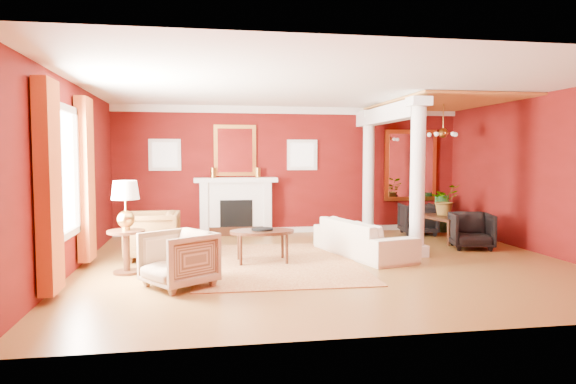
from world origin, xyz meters
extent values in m
plane|color=brown|center=(0.00, 0.00, 0.00)|extent=(8.00, 8.00, 0.00)
cube|color=#640F0D|center=(0.00, 3.50, 1.45)|extent=(8.00, 0.04, 2.90)
cube|color=#640F0D|center=(0.00, -3.50, 1.45)|extent=(8.00, 0.04, 2.90)
cube|color=#640F0D|center=(-4.00, 0.00, 1.45)|extent=(0.04, 7.00, 2.90)
cube|color=#640F0D|center=(4.00, 0.00, 1.45)|extent=(0.04, 7.00, 2.90)
cube|color=white|center=(0.00, 0.00, 2.90)|extent=(8.00, 7.00, 0.04)
cube|color=white|center=(-1.30, 3.33, 0.60)|extent=(1.60, 0.34, 1.20)
cube|color=black|center=(-1.30, 3.16, 0.45)|extent=(0.72, 0.03, 0.70)
cube|color=black|center=(-1.30, 3.16, 0.10)|extent=(1.20, 0.05, 0.20)
cube|color=white|center=(-1.30, 3.29, 1.24)|extent=(1.85, 0.42, 0.10)
cube|color=white|center=(-2.00, 3.30, 0.60)|extent=(0.16, 0.40, 1.20)
cube|color=white|center=(-0.60, 3.30, 0.60)|extent=(0.16, 0.40, 1.20)
cube|color=gold|center=(-1.30, 3.46, 1.90)|extent=(0.95, 0.06, 1.15)
cube|color=white|center=(-1.30, 3.42, 1.90)|extent=(0.78, 0.02, 0.98)
cube|color=white|center=(-2.85, 3.47, 1.80)|extent=(0.70, 0.06, 0.70)
cube|color=white|center=(-2.85, 3.44, 1.80)|extent=(0.54, 0.02, 0.54)
cube|color=white|center=(0.25, 3.47, 1.80)|extent=(0.70, 0.06, 0.70)
cube|color=white|center=(0.25, 3.44, 1.80)|extent=(0.54, 0.02, 0.54)
cube|color=white|center=(-3.98, -0.60, 1.55)|extent=(0.03, 1.30, 1.70)
cube|color=white|center=(-3.95, -1.30, 1.55)|extent=(0.08, 0.10, 1.90)
cube|color=white|center=(-3.95, 0.10, 1.55)|extent=(0.08, 0.10, 1.90)
cube|color=#A7491C|center=(-3.88, -1.60, 1.40)|extent=(0.18, 0.55, 2.60)
cube|color=#A7491C|center=(-3.88, 0.40, 1.40)|extent=(0.18, 0.55, 2.60)
cube|color=white|center=(1.70, 0.30, 0.10)|extent=(0.34, 0.34, 0.20)
cylinder|color=white|center=(1.70, 0.30, 1.45)|extent=(0.26, 0.26, 2.50)
cube|color=white|center=(1.70, 0.30, 2.72)|extent=(0.36, 0.36, 0.16)
cube|color=white|center=(1.70, 3.00, 0.10)|extent=(0.34, 0.34, 0.20)
cylinder|color=white|center=(1.70, 3.00, 1.45)|extent=(0.26, 0.26, 2.50)
cube|color=white|center=(1.70, 3.00, 2.72)|extent=(0.36, 0.36, 0.16)
cube|color=white|center=(1.70, 1.90, 2.62)|extent=(0.30, 3.20, 0.32)
cube|color=#D1883D|center=(2.85, 1.75, 2.87)|extent=(2.30, 3.40, 0.04)
cube|color=gold|center=(2.90, 3.46, 1.55)|extent=(1.30, 0.06, 1.70)
cube|color=white|center=(2.90, 3.42, 1.55)|extent=(1.10, 0.02, 1.50)
cylinder|color=#B48838|center=(2.90, 1.80, 2.58)|extent=(0.02, 0.02, 0.65)
sphere|color=#B48838|center=(2.90, 1.80, 2.25)|extent=(0.20, 0.20, 0.20)
sphere|color=beige|center=(3.18, 1.80, 2.22)|extent=(0.09, 0.09, 0.09)
sphere|color=beige|center=(2.99, 2.07, 2.22)|extent=(0.09, 0.09, 0.09)
sphere|color=beige|center=(2.67, 1.96, 2.22)|extent=(0.09, 0.09, 0.09)
sphere|color=beige|center=(2.67, 1.64, 2.22)|extent=(0.09, 0.09, 0.09)
sphere|color=beige|center=(2.99, 1.53, 2.22)|extent=(0.09, 0.09, 0.09)
cube|color=white|center=(0.00, 3.46, 2.82)|extent=(8.00, 0.08, 0.16)
cube|color=white|center=(0.00, 3.46, 0.06)|extent=(8.00, 0.08, 0.12)
cube|color=maroon|center=(-0.85, 0.11, 0.01)|extent=(2.72, 3.58, 0.01)
imported|color=beige|center=(0.78, 0.51, 0.43)|extent=(1.18, 2.27, 0.85)
imported|color=black|center=(-2.90, 0.82, 0.45)|extent=(0.85, 0.90, 0.90)
imported|color=tan|center=(-2.37, -1.21, 0.42)|extent=(1.09, 1.11, 0.84)
cylinder|color=black|center=(-1.06, 0.20, 0.52)|extent=(1.07, 1.07, 0.05)
cylinder|color=black|center=(-1.44, -0.04, 0.24)|extent=(0.05, 0.05, 0.49)
cylinder|color=black|center=(-0.69, -0.04, 0.24)|extent=(0.05, 0.05, 0.49)
cylinder|color=black|center=(-1.44, 0.44, 0.24)|extent=(0.05, 0.05, 0.49)
cylinder|color=black|center=(-0.69, 0.44, 0.24)|extent=(0.05, 0.05, 0.49)
imported|color=black|center=(-1.13, 0.25, 0.65)|extent=(0.15, 0.05, 0.21)
cylinder|color=black|center=(-3.18, -0.25, 0.02)|extent=(0.41, 0.41, 0.04)
cylinder|color=black|center=(-3.18, -0.25, 0.32)|extent=(0.10, 0.10, 0.64)
cylinder|color=black|center=(-3.18, -0.25, 0.64)|extent=(0.56, 0.56, 0.04)
sphere|color=#B48838|center=(-3.18, -0.25, 0.82)|extent=(0.26, 0.26, 0.26)
cylinder|color=#B48838|center=(-3.18, -0.25, 1.01)|extent=(0.03, 0.03, 0.28)
cone|color=beige|center=(-3.18, -0.25, 1.26)|extent=(0.41, 0.41, 0.28)
imported|color=black|center=(2.99, 1.89, 0.42)|extent=(0.80, 1.57, 0.84)
imported|color=black|center=(3.04, 0.82, 0.38)|extent=(0.89, 0.86, 0.76)
imported|color=black|center=(2.77, 2.68, 0.39)|extent=(0.86, 0.81, 0.78)
sphere|color=#15441C|center=(3.50, 3.00, 0.17)|extent=(0.37, 0.37, 0.37)
cylinder|color=#15441C|center=(3.50, 3.00, 0.43)|extent=(0.33, 0.33, 0.87)
imported|color=#26591E|center=(3.00, 1.87, 1.09)|extent=(0.76, 0.80, 0.50)
camera|label=1|loc=(-2.04, -8.21, 1.77)|focal=32.00mm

